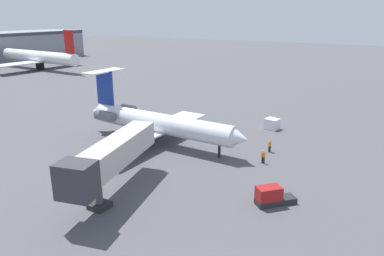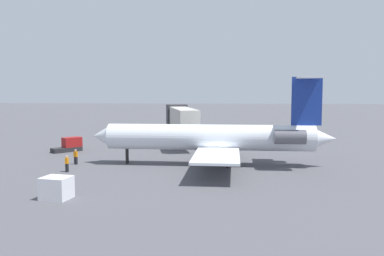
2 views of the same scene
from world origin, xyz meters
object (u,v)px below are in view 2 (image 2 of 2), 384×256
Objects in this scene: regional_jet at (217,137)px; baggage_tug_lead at (70,145)px; cargo_container_uld at (56,188)px; ground_crew_marshaller at (67,164)px; jet_bridge at (181,117)px; ground_crew_loader at (76,157)px.

regional_jet reaches higher than baggage_tug_lead.
baggage_tug_lead is 25.04m from cargo_container_uld.
jet_bridge is at bearing 154.17° from ground_crew_marshaller.
regional_jet is 1.75× the size of jet_bridge.
regional_jet is at bearing 140.64° from cargo_container_uld.
regional_jet reaches higher than ground_crew_marshaller.
baggage_tug_lead is 1.61× the size of cargo_container_uld.
regional_jet reaches higher than jet_bridge.
ground_crew_loader is 10.32m from baggage_tug_lead.
cargo_container_uld reaches higher than ground_crew_loader.
regional_jet is at bearing 92.01° from ground_crew_loader.
ground_crew_marshaller is (20.39, -9.87, -3.42)m from jet_bridge.
jet_bridge is 9.12× the size of ground_crew_loader.
ground_crew_marshaller is at bearing -72.68° from regional_jet.
regional_jet is at bearing 107.32° from ground_crew_marshaller.
regional_jet is at bearing 65.99° from baggage_tug_lead.
cargo_container_uld is (30.58, -6.89, -3.42)m from jet_bridge.
jet_bridge is 4.01× the size of baggage_tug_lead.
baggage_tug_lead is at bearing -114.01° from regional_jet.
jet_bridge is 22.91m from ground_crew_marshaller.
regional_jet is 15.97m from ground_crew_loader.
ground_crew_marshaller is 10.61m from cargo_container_uld.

